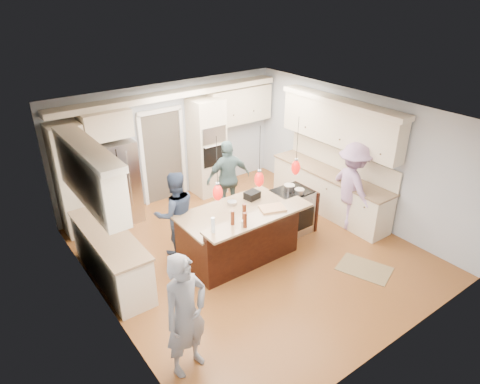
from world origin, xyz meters
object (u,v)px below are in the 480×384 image
object	(u,v)px
island_range	(292,211)
person_far_left	(176,214)
person_bar_end	(186,315)
refrigerator	(114,183)
kitchen_island	(238,233)

from	to	relation	value
island_range	person_far_left	bearing A→B (deg)	162.75
island_range	person_bar_end	distance (m)	3.91
refrigerator	kitchen_island	world-z (taller)	refrigerator
kitchen_island	island_range	bearing A→B (deg)	3.09
refrigerator	person_bar_end	bearing A→B (deg)	-99.98
refrigerator	island_range	bearing A→B (deg)	-42.59
person_bar_end	refrigerator	bearing A→B (deg)	68.97
person_far_left	refrigerator	bearing A→B (deg)	-64.53
island_range	person_bar_end	xyz separation A→B (m)	(-3.46, -1.77, 0.43)
person_bar_end	island_range	bearing A→B (deg)	16.02
refrigerator	person_bar_end	size ratio (longest dim) A/B	1.01
kitchen_island	person_bar_end	xyz separation A→B (m)	(-2.05, -1.69, 0.41)
refrigerator	person_far_left	size ratio (longest dim) A/B	1.09
refrigerator	person_far_left	xyz separation A→B (m)	(0.45, -1.79, -0.08)
island_range	person_bar_end	world-z (taller)	person_bar_end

